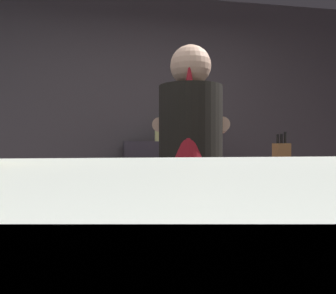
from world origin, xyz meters
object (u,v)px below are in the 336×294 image
at_px(chefs_knife, 217,173).
at_px(bottle_vinegar, 158,135).
at_px(bartender, 190,174).
at_px(bottle_soy, 173,134).
at_px(mixing_bowl, 118,169).
at_px(bottle_olive_oil, 176,132).
at_px(knife_block, 281,157).

bearing_deg(chefs_knife, bottle_vinegar, 80.24).
height_order(bartender, chefs_knife, bartender).
relative_size(bottle_vinegar, bottle_soy, 0.85).
height_order(mixing_bowl, bottle_vinegar, bottle_vinegar).
bearing_deg(bottle_soy, bottle_olive_oil, -74.27).
bearing_deg(bottle_soy, chefs_knife, -85.89).
bearing_deg(bottle_vinegar, bottle_olive_oil, -9.67).
xyz_separation_m(chefs_knife, bottle_vinegar, (-0.24, 1.11, 0.29)).
bearing_deg(bottle_olive_oil, bottle_vinegar, 170.33).
bearing_deg(knife_block, chefs_knife, 177.65).
distance_m(chefs_knife, bottle_olive_oil, 1.13).
xyz_separation_m(mixing_bowl, bottle_vinegar, (0.41, 0.97, 0.26)).
distance_m(bottle_vinegar, bottle_soy, 0.16).
bearing_deg(mixing_bowl, bartender, -55.95).
xyz_separation_m(bottle_vinegar, bottle_soy, (0.16, 0.05, 0.01)).
bearing_deg(mixing_bowl, chefs_knife, -12.06).
bearing_deg(bottle_vinegar, knife_block, -58.52).
relative_size(bottle_soy, bottle_olive_oil, 0.88).
bearing_deg(bottle_soy, knife_block, -65.57).
height_order(bartender, mixing_bowl, bartender).
bearing_deg(bottle_olive_oil, bartender, -98.45).
bearing_deg(chefs_knife, mixing_bowl, 146.03).
bearing_deg(bartender, knife_block, -44.75).
bearing_deg(chefs_knife, bottle_soy, 72.20).
relative_size(bartender, mixing_bowl, 7.89).
xyz_separation_m(knife_block, bottle_soy, (-0.54, 1.18, 0.20)).
bearing_deg(mixing_bowl, bottle_olive_oil, 58.00).
xyz_separation_m(bartender, bottle_soy, (0.20, 1.57, 0.27)).
bearing_deg(bottle_vinegar, mixing_bowl, -112.88).
distance_m(mixing_bowl, bottle_vinegar, 1.09).
relative_size(knife_block, chefs_knife, 1.16).
height_order(mixing_bowl, bottle_olive_oil, bottle_olive_oil).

